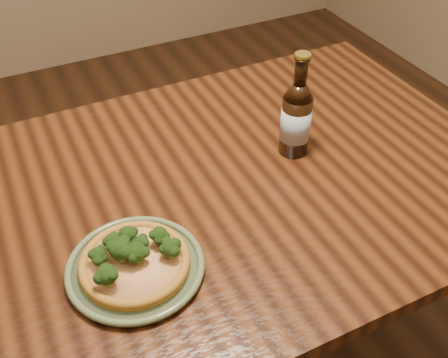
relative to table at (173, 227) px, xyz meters
name	(u,v)px	position (x,y,z in m)	size (l,w,h in m)	color
table	(173,227)	(0.00, 0.00, 0.00)	(1.60, 0.90, 0.75)	#42200E
plate	(135,267)	(-0.13, -0.16, 0.10)	(0.26, 0.26, 0.02)	#556747
pizza	(134,260)	(-0.14, -0.16, 0.12)	(0.21, 0.21, 0.07)	#A27124
beer_bottle	(296,118)	(0.33, 0.03, 0.19)	(0.07, 0.07, 0.26)	black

